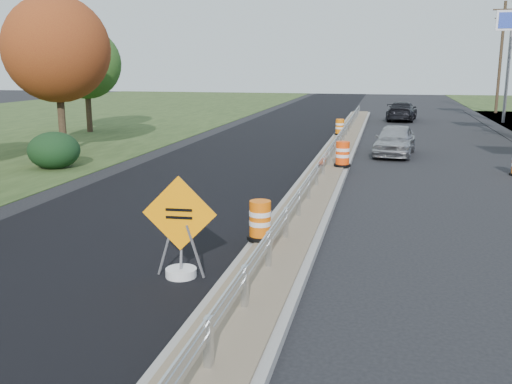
% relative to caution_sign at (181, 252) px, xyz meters
% --- Properties ---
extents(ground, '(140.00, 140.00, 0.00)m').
position_rel_caution_sign_xyz_m(ground, '(1.71, 4.43, -0.53)').
color(ground, black).
rests_on(ground, ground).
extents(milled_overlay, '(7.20, 120.00, 0.01)m').
position_rel_caution_sign_xyz_m(milled_overlay, '(-2.69, 14.43, -0.52)').
color(milled_overlay, black).
rests_on(milled_overlay, ground).
extents(median, '(1.60, 55.00, 0.23)m').
position_rel_caution_sign_xyz_m(median, '(1.71, 12.43, -0.42)').
color(median, gray).
rests_on(median, ground).
extents(guardrail, '(0.10, 46.15, 0.72)m').
position_rel_caution_sign_xyz_m(guardrail, '(1.71, 13.43, 0.20)').
color(guardrail, silver).
rests_on(guardrail, median).
extents(pylon_sign_north, '(2.20, 0.30, 7.90)m').
position_rel_caution_sign_xyz_m(pylon_sign_north, '(12.21, 34.43, 5.95)').
color(pylon_sign_north, slate).
rests_on(pylon_sign_north, ground).
extents(utility_pole_north, '(1.90, 0.26, 9.40)m').
position_rel_caution_sign_xyz_m(utility_pole_north, '(13.21, 43.43, 4.41)').
color(utility_pole_north, '#473523').
rests_on(utility_pole_north, ground).
extents(hedge_north, '(2.09, 2.09, 1.52)m').
position_rel_caution_sign_xyz_m(hedge_north, '(-9.29, 10.43, 0.23)').
color(hedge_north, black).
rests_on(hedge_north, ground).
extents(tree_near_red, '(4.95, 4.95, 7.35)m').
position_rel_caution_sign_xyz_m(tree_near_red, '(-11.29, 14.43, 4.34)').
color(tree_near_red, '#473523').
rests_on(tree_near_red, ground).
extents(tree_near_back, '(4.29, 4.29, 6.37)m').
position_rel_caution_sign_xyz_m(tree_near_back, '(-14.29, 22.43, 3.69)').
color(tree_near_back, '#473523').
rests_on(tree_near_back, ground).
extents(caution_sign, '(1.50, 0.63, 2.07)m').
position_rel_caution_sign_xyz_m(caution_sign, '(0.00, 0.00, 0.00)').
color(caution_sign, white).
rests_on(caution_sign, ground).
extents(barrel_median_near, '(0.62, 0.62, 0.91)m').
position_rel_caution_sign_xyz_m(barrel_median_near, '(1.16, 2.13, 0.14)').
color(barrel_median_near, black).
rests_on(barrel_median_near, median).
extents(barrel_median_mid, '(0.67, 0.67, 0.98)m').
position_rel_caution_sign_xyz_m(barrel_median_mid, '(2.26, 12.27, 0.17)').
color(barrel_median_mid, black).
rests_on(barrel_median_mid, median).
extents(barrel_median_far, '(0.61, 0.61, 0.89)m').
position_rel_caution_sign_xyz_m(barrel_median_far, '(1.30, 22.76, 0.13)').
color(barrel_median_far, black).
rests_on(barrel_median_far, median).
extents(car_silver, '(2.17, 4.39, 1.44)m').
position_rel_caution_sign_xyz_m(car_silver, '(4.32, 17.14, 0.19)').
color(car_silver, '#A3A3A8').
rests_on(car_silver, ground).
extents(car_dark_far, '(2.54, 5.15, 1.44)m').
position_rel_caution_sign_xyz_m(car_dark_far, '(5.01, 34.66, 0.19)').
color(car_dark_far, black).
rests_on(car_dark_far, ground).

